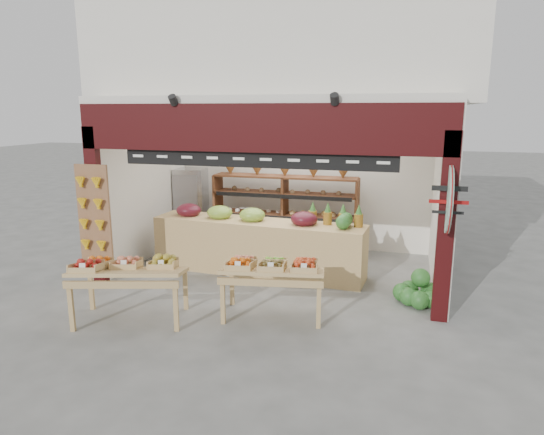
{
  "coord_description": "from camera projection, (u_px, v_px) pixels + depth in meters",
  "views": [
    {
      "loc": [
        2.23,
        -7.84,
        2.9
      ],
      "look_at": [
        0.05,
        -0.2,
        1.14
      ],
      "focal_mm": 32.0,
      "sensor_mm": 36.0,
      "label": 1
    }
  ],
  "objects": [
    {
      "name": "back_shelving",
      "position": [
        285.0,
        197.0,
        9.96
      ],
      "size": [
        3.01,
        0.49,
        1.86
      ],
      "color": "brown",
      "rests_on": "ground"
    },
    {
      "name": "shop_structure",
      "position": [
        295.0,
        56.0,
        9.25
      ],
      "size": [
        6.36,
        5.12,
        5.4
      ],
      "color": "silver",
      "rests_on": "ground"
    },
    {
      "name": "gift_sign",
      "position": [
        449.0,
        199.0,
        6.39
      ],
      "size": [
        0.04,
        0.93,
        0.92
      ],
      "color": "#A0CAB4",
      "rests_on": "ground"
    },
    {
      "name": "mid_counter",
      "position": [
        257.0,
        245.0,
        8.76
      ],
      "size": [
        3.9,
        1.0,
        1.19
      ],
      "color": "tan",
      "rests_on": "ground"
    },
    {
      "name": "ground",
      "position": [
        272.0,
        278.0,
        8.58
      ],
      "size": [
        60.0,
        60.0,
        0.0
      ],
      "primitive_type": "plane",
      "color": "#63635E",
      "rests_on": "ground"
    },
    {
      "name": "watermelon_pile",
      "position": [
        417.0,
        292.0,
        7.4
      ],
      "size": [
        0.71,
        0.71,
        0.55
      ],
      "color": "#1A4C19",
      "rests_on": "ground"
    },
    {
      "name": "refrigerator",
      "position": [
        192.0,
        205.0,
        10.81
      ],
      "size": [
        0.73,
        0.73,
        1.65
      ],
      "primitive_type": "cube",
      "rotation": [
        0.0,
        0.0,
        0.15
      ],
      "color": "#AEB0B5",
      "rests_on": "ground"
    },
    {
      "name": "display_table_left",
      "position": [
        123.0,
        269.0,
        6.77
      ],
      "size": [
        1.69,
        1.23,
        0.98
      ],
      "color": "tan",
      "rests_on": "ground"
    },
    {
      "name": "display_table_right",
      "position": [
        273.0,
        268.0,
        6.85
      ],
      "size": [
        1.55,
        1.04,
        0.94
      ],
      "color": "tan",
      "rests_on": "ground"
    },
    {
      "name": "banana_board",
      "position": [
        93.0,
        221.0,
        7.97
      ],
      "size": [
        0.6,
        0.15,
        1.8
      ],
      "color": "brown",
      "rests_on": "ground"
    },
    {
      "name": "cardboard_stack",
      "position": [
        179.0,
        251.0,
        9.4
      ],
      "size": [
        0.95,
        0.69,
        0.6
      ],
      "color": "beige",
      "rests_on": "ground"
    }
  ]
}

